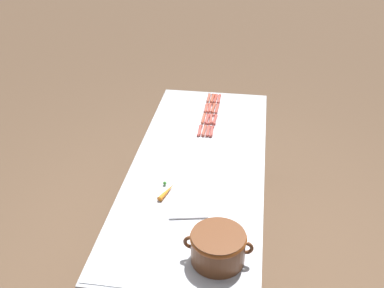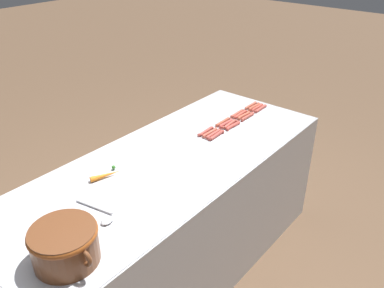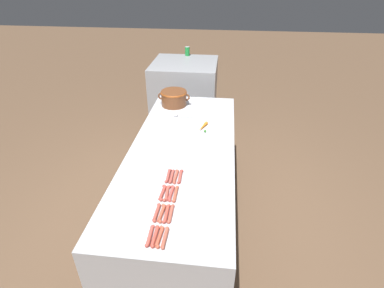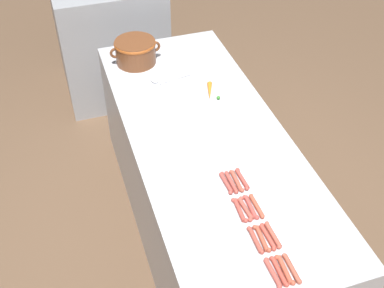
{
  "view_description": "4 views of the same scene",
  "coord_description": "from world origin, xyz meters",
  "px_view_note": "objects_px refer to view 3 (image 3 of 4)",
  "views": [
    {
      "loc": [
        -0.33,
        2.55,
        2.56
      ],
      "look_at": [
        0.06,
        -0.16,
        0.9
      ],
      "focal_mm": 44.11,
      "sensor_mm": 36.0,
      "label": 1
    },
    {
      "loc": [
        -1.36,
        1.44,
        2.06
      ],
      "look_at": [
        0.0,
        -0.22,
        0.87
      ],
      "focal_mm": 37.08,
      "sensor_mm": 36.0,
      "label": 2
    },
    {
      "loc": [
        0.32,
        -2.07,
        2.15
      ],
      "look_at": [
        0.08,
        -0.01,
        0.89
      ],
      "focal_mm": 27.7,
      "sensor_mm": 36.0,
      "label": 3
    },
    {
      "loc": [
        -0.72,
        -1.97,
        2.62
      ],
      "look_at": [
        -0.12,
        -0.11,
        0.89
      ],
      "focal_mm": 45.49,
      "sensor_mm": 36.0,
      "label": 4
    }
  ],
  "objects_px": {
    "hot_dog_6": "(167,193)",
    "hot_dog_11": "(176,177)",
    "hot_dog_13": "(171,214)",
    "serving_spoon": "(180,116)",
    "hot_dog_2": "(162,193)",
    "hot_dog_14": "(176,194)",
    "bean_pot": "(174,97)",
    "hot_dog_7": "(172,176)",
    "hot_dog_15": "(180,176)",
    "hot_dog_1": "(157,213)",
    "hot_dog_5": "(162,213)",
    "hot_dog_8": "(160,237)",
    "hot_dog_12": "(165,238)",
    "hot_dog_10": "(171,193)",
    "soda_can": "(187,51)",
    "hot_dog_4": "(155,236)",
    "hot_dog_9": "(167,214)",
    "carrot": "(203,127)",
    "back_cabinet": "(185,98)",
    "hot_dog_3": "(168,176)",
    "hot_dog_0": "(150,236)"
  },
  "relations": [
    {
      "from": "hot_dog_3",
      "to": "soda_can",
      "type": "relative_size",
      "value": 1.26
    },
    {
      "from": "hot_dog_14",
      "to": "hot_dog_9",
      "type": "bearing_deg",
      "value": -97.83
    },
    {
      "from": "hot_dog_2",
      "to": "hot_dog_8",
      "type": "distance_m",
      "value": 0.37
    },
    {
      "from": "hot_dog_13",
      "to": "back_cabinet",
      "type": "bearing_deg",
      "value": 96.02
    },
    {
      "from": "hot_dog_5",
      "to": "serving_spoon",
      "type": "distance_m",
      "value": 1.36
    },
    {
      "from": "carrot",
      "to": "hot_dog_13",
      "type": "bearing_deg",
      "value": -95.06
    },
    {
      "from": "hot_dog_2",
      "to": "hot_dog_14",
      "type": "xyz_separation_m",
      "value": [
        0.09,
        -0.0,
        0.0
      ]
    },
    {
      "from": "hot_dog_9",
      "to": "hot_dog_15",
      "type": "relative_size",
      "value": 1.0
    },
    {
      "from": "hot_dog_10",
      "to": "hot_dog_14",
      "type": "bearing_deg",
      "value": -5.79
    },
    {
      "from": "bean_pot",
      "to": "soda_can",
      "type": "bearing_deg",
      "value": 91.29
    },
    {
      "from": "hot_dog_8",
      "to": "hot_dog_2",
      "type": "bearing_deg",
      "value": 99.01
    },
    {
      "from": "hot_dog_3",
      "to": "hot_dog_10",
      "type": "bearing_deg",
      "value": -73.74
    },
    {
      "from": "hot_dog_11",
      "to": "bean_pot",
      "type": "xyz_separation_m",
      "value": [
        -0.22,
        1.26,
        0.08
      ]
    },
    {
      "from": "hot_dog_5",
      "to": "serving_spoon",
      "type": "xyz_separation_m",
      "value": [
        -0.09,
        1.36,
        -0.0
      ]
    },
    {
      "from": "hot_dog_8",
      "to": "hot_dog_10",
      "type": "bearing_deg",
      "value": 90.01
    },
    {
      "from": "hot_dog_10",
      "to": "soda_can",
      "type": "distance_m",
      "value": 2.83
    },
    {
      "from": "hot_dog_1",
      "to": "soda_can",
      "type": "bearing_deg",
      "value": 93.78
    },
    {
      "from": "hot_dog_13",
      "to": "serving_spoon",
      "type": "distance_m",
      "value": 1.37
    },
    {
      "from": "hot_dog_7",
      "to": "serving_spoon",
      "type": "xyz_separation_m",
      "value": [
        -0.09,
        0.99,
        -0.0
      ]
    },
    {
      "from": "hot_dog_2",
      "to": "hot_dog_15",
      "type": "height_order",
      "value": "same"
    },
    {
      "from": "hot_dog_7",
      "to": "soda_can",
      "type": "bearing_deg",
      "value": 94.92
    },
    {
      "from": "hot_dog_2",
      "to": "hot_dog_12",
      "type": "relative_size",
      "value": 1.0
    },
    {
      "from": "hot_dog_5",
      "to": "carrot",
      "type": "distance_m",
      "value": 1.14
    },
    {
      "from": "hot_dog_5",
      "to": "hot_dog_8",
      "type": "xyz_separation_m",
      "value": [
        0.03,
        -0.18,
        0.0
      ]
    },
    {
      "from": "hot_dog_6",
      "to": "hot_dog_12",
      "type": "xyz_separation_m",
      "value": [
        0.06,
        -0.37,
        0.0
      ]
    },
    {
      "from": "hot_dog_10",
      "to": "hot_dog_8",
      "type": "bearing_deg",
      "value": -89.99
    },
    {
      "from": "back_cabinet",
      "to": "serving_spoon",
      "type": "height_order",
      "value": "back_cabinet"
    },
    {
      "from": "hot_dog_8",
      "to": "hot_dog_11",
      "type": "bearing_deg",
      "value": 89.95
    },
    {
      "from": "hot_dog_9",
      "to": "hot_dog_12",
      "type": "bearing_deg",
      "value": -81.68
    },
    {
      "from": "hot_dog_1",
      "to": "hot_dog_7",
      "type": "bearing_deg",
      "value": 85.54
    },
    {
      "from": "hot_dog_2",
      "to": "hot_dog_6",
      "type": "distance_m",
      "value": 0.03
    },
    {
      "from": "hot_dog_6",
      "to": "hot_dog_11",
      "type": "height_order",
      "value": "same"
    },
    {
      "from": "hot_dog_1",
      "to": "hot_dog_4",
      "type": "bearing_deg",
      "value": -80.52
    },
    {
      "from": "hot_dog_7",
      "to": "hot_dog_15",
      "type": "relative_size",
      "value": 1.0
    },
    {
      "from": "back_cabinet",
      "to": "hot_dog_13",
      "type": "height_order",
      "value": "back_cabinet"
    },
    {
      "from": "hot_dog_2",
      "to": "hot_dog_11",
      "type": "distance_m",
      "value": 0.19
    },
    {
      "from": "hot_dog_1",
      "to": "hot_dog_6",
      "type": "xyz_separation_m",
      "value": [
        0.03,
        0.18,
        0.0
      ]
    },
    {
      "from": "back_cabinet",
      "to": "hot_dog_12",
      "type": "xyz_separation_m",
      "value": [
        0.28,
        -2.83,
        0.35
      ]
    },
    {
      "from": "hot_dog_2",
      "to": "hot_dog_9",
      "type": "distance_m",
      "value": 0.2
    },
    {
      "from": "hot_dog_4",
      "to": "serving_spoon",
      "type": "bearing_deg",
      "value": 93.49
    },
    {
      "from": "hot_dog_2",
      "to": "carrot",
      "type": "xyz_separation_m",
      "value": [
        0.19,
        0.94,
        0.0
      ]
    },
    {
      "from": "back_cabinet",
      "to": "bean_pot",
      "type": "relative_size",
      "value": 2.98
    },
    {
      "from": "hot_dog_4",
      "to": "serving_spoon",
      "type": "relative_size",
      "value": 0.59
    },
    {
      "from": "hot_dog_13",
      "to": "hot_dog_14",
      "type": "bearing_deg",
      "value": 90.31
    },
    {
      "from": "hot_dog_6",
      "to": "serving_spoon",
      "type": "xyz_separation_m",
      "value": [
        -0.09,
        1.18,
        -0.0
      ]
    },
    {
      "from": "hot_dog_13",
      "to": "bean_pot",
      "type": "height_order",
      "value": "bean_pot"
    },
    {
      "from": "hot_dog_8",
      "to": "hot_dog_14",
      "type": "height_order",
      "value": "same"
    },
    {
      "from": "hot_dog_0",
      "to": "serving_spoon",
      "type": "bearing_deg",
      "value": 92.43
    },
    {
      "from": "serving_spoon",
      "to": "hot_dog_5",
      "type": "bearing_deg",
      "value": -86.02
    },
    {
      "from": "hot_dog_3",
      "to": "hot_dog_5",
      "type": "distance_m",
      "value": 0.37
    }
  ]
}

